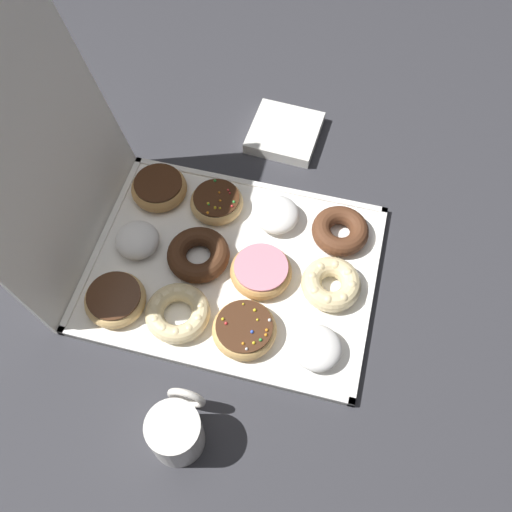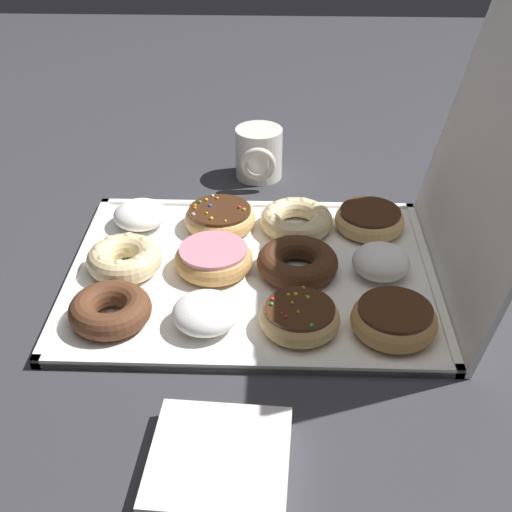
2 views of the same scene
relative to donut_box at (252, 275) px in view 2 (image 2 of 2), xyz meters
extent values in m
plane|color=#333338|center=(0.00, 0.00, -0.01)|extent=(3.00, 3.00, 0.00)
cube|color=white|center=(0.00, 0.00, 0.00)|extent=(0.42, 0.54, 0.01)
cube|color=white|center=(0.00, -0.27, 0.00)|extent=(0.42, 0.01, 0.01)
cube|color=white|center=(0.00, 0.27, 0.00)|extent=(0.42, 0.01, 0.01)
cube|color=white|center=(-0.20, 0.00, 0.00)|extent=(0.01, 0.54, 0.01)
cube|color=white|center=(0.20, 0.00, 0.00)|extent=(0.01, 0.54, 0.01)
cube|color=white|center=(0.00, 0.33, 0.26)|extent=(0.42, 0.11, 0.53)
ellipsoid|color=white|center=(-0.13, -0.19, 0.02)|extent=(0.09, 0.09, 0.04)
torus|color=beige|center=(0.00, -0.19, 0.02)|extent=(0.11, 0.11, 0.04)
sphere|color=beige|center=(0.03, -0.19, 0.03)|extent=(0.02, 0.02, 0.02)
sphere|color=beige|center=(0.02, -0.16, 0.03)|extent=(0.02, 0.02, 0.02)
sphere|color=beige|center=(0.00, -0.15, 0.03)|extent=(0.02, 0.02, 0.02)
sphere|color=beige|center=(-0.03, -0.16, 0.03)|extent=(0.02, 0.02, 0.02)
sphere|color=beige|center=(-0.04, -0.19, 0.03)|extent=(0.02, 0.02, 0.02)
sphere|color=beige|center=(-0.03, -0.22, 0.03)|extent=(0.02, 0.02, 0.02)
sphere|color=beige|center=(0.00, -0.23, 0.03)|extent=(0.02, 0.02, 0.02)
sphere|color=beige|center=(0.02, -0.22, 0.03)|extent=(0.02, 0.02, 0.02)
torus|color=#59331E|center=(0.12, -0.19, 0.02)|extent=(0.11, 0.11, 0.04)
torus|color=tan|center=(-0.13, -0.06, 0.02)|extent=(0.12, 0.12, 0.03)
cylinder|color=#472816|center=(-0.13, -0.06, 0.04)|extent=(0.10, 0.10, 0.01)
sphere|color=orange|center=(-0.14, -0.10, 0.04)|extent=(0.01, 0.01, 0.01)
sphere|color=yellow|center=(-0.11, -0.08, 0.04)|extent=(0.00, 0.00, 0.00)
sphere|color=yellow|center=(-0.15, -0.08, 0.04)|extent=(0.01, 0.01, 0.01)
sphere|color=orange|center=(-0.13, -0.10, 0.04)|extent=(0.01, 0.01, 0.01)
sphere|color=yellow|center=(-0.09, -0.05, 0.04)|extent=(0.00, 0.00, 0.00)
sphere|color=white|center=(-0.11, -0.10, 0.04)|extent=(0.01, 0.01, 0.01)
sphere|color=yellow|center=(-0.13, -0.02, 0.04)|extent=(0.01, 0.01, 0.01)
sphere|color=yellow|center=(-0.09, -0.07, 0.04)|extent=(0.01, 0.01, 0.01)
sphere|color=green|center=(-0.15, -0.09, 0.04)|extent=(0.01, 0.01, 0.01)
sphere|color=white|center=(-0.17, -0.07, 0.04)|extent=(0.01, 0.01, 0.01)
sphere|color=orange|center=(-0.16, -0.06, 0.04)|extent=(0.01, 0.01, 0.01)
sphere|color=red|center=(-0.13, -0.03, 0.04)|extent=(0.01, 0.01, 0.01)
sphere|color=blue|center=(-0.14, -0.07, 0.04)|extent=(0.01, 0.01, 0.01)
torus|color=tan|center=(-0.01, -0.06, 0.02)|extent=(0.12, 0.12, 0.04)
cylinder|color=pink|center=(-0.01, -0.06, 0.04)|extent=(0.10, 0.10, 0.01)
ellipsoid|color=white|center=(0.13, -0.06, 0.03)|extent=(0.09, 0.09, 0.04)
torus|color=beige|center=(-0.13, 0.07, 0.02)|extent=(0.12, 0.12, 0.03)
sphere|color=beige|center=(-0.08, 0.07, 0.03)|extent=(0.02, 0.02, 0.02)
sphere|color=beige|center=(-0.09, 0.09, 0.03)|extent=(0.02, 0.02, 0.02)
sphere|color=beige|center=(-0.11, 0.11, 0.03)|extent=(0.02, 0.02, 0.02)
sphere|color=beige|center=(-0.13, 0.11, 0.03)|extent=(0.02, 0.02, 0.02)
sphere|color=beige|center=(-0.15, 0.10, 0.03)|extent=(0.02, 0.02, 0.02)
sphere|color=beige|center=(-0.17, 0.08, 0.03)|extent=(0.02, 0.02, 0.02)
sphere|color=beige|center=(-0.17, 0.06, 0.03)|extent=(0.02, 0.02, 0.02)
sphere|color=beige|center=(-0.15, 0.04, 0.03)|extent=(0.02, 0.02, 0.02)
sphere|color=beige|center=(-0.13, 0.03, 0.03)|extent=(0.02, 0.02, 0.02)
sphere|color=beige|center=(-0.11, 0.03, 0.03)|extent=(0.02, 0.02, 0.02)
sphere|color=beige|center=(-0.09, 0.04, 0.03)|extent=(0.02, 0.02, 0.02)
torus|color=#472816|center=(0.00, 0.07, 0.02)|extent=(0.12, 0.12, 0.04)
torus|color=#E5B770|center=(0.13, 0.07, 0.02)|extent=(0.11, 0.11, 0.03)
cylinder|color=#472816|center=(0.13, 0.07, 0.04)|extent=(0.09, 0.09, 0.01)
sphere|color=green|center=(0.17, 0.08, 0.04)|extent=(0.01, 0.01, 0.01)
sphere|color=yellow|center=(0.11, 0.08, 0.04)|extent=(0.01, 0.01, 0.01)
sphere|color=yellow|center=(0.10, 0.06, 0.04)|extent=(0.01, 0.01, 0.01)
sphere|color=red|center=(0.15, 0.05, 0.04)|extent=(0.00, 0.00, 0.00)
sphere|color=orange|center=(0.09, 0.07, 0.04)|extent=(0.01, 0.01, 0.01)
sphere|color=red|center=(0.11, 0.03, 0.04)|extent=(0.01, 0.01, 0.01)
sphere|color=green|center=(0.12, 0.03, 0.04)|extent=(0.01, 0.01, 0.01)
sphere|color=red|center=(0.14, 0.04, 0.04)|extent=(0.00, 0.00, 0.00)
sphere|color=yellow|center=(0.10, 0.05, 0.04)|extent=(0.00, 0.00, 0.00)
sphere|color=orange|center=(0.14, 0.07, 0.04)|extent=(0.00, 0.00, 0.00)
sphere|color=green|center=(0.11, 0.08, 0.04)|extent=(0.00, 0.00, 0.00)
sphere|color=orange|center=(0.12, 0.06, 0.04)|extent=(0.00, 0.00, 0.00)
torus|color=#E5B770|center=(-0.13, 0.19, 0.02)|extent=(0.11, 0.11, 0.03)
cylinder|color=#472816|center=(-0.13, 0.19, 0.04)|extent=(0.10, 0.10, 0.01)
ellipsoid|color=white|center=(0.00, 0.19, 0.03)|extent=(0.09, 0.09, 0.05)
torus|color=tan|center=(0.13, 0.19, 0.02)|extent=(0.12, 0.12, 0.04)
cylinder|color=#472816|center=(0.13, 0.19, 0.04)|extent=(0.10, 0.10, 0.01)
cylinder|color=white|center=(-0.34, 0.00, 0.04)|extent=(0.09, 0.09, 0.10)
cylinder|color=black|center=(-0.34, 0.00, 0.08)|extent=(0.08, 0.08, 0.01)
torus|color=white|center=(-0.28, 0.00, 0.05)|extent=(0.01, 0.07, 0.07)
cube|color=white|center=(0.36, -0.02, 0.01)|extent=(0.16, 0.16, 0.03)
camera|label=1|loc=(-0.52, -0.18, 0.98)|focal=40.47mm
camera|label=2|loc=(0.84, 0.03, 0.60)|focal=48.02mm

